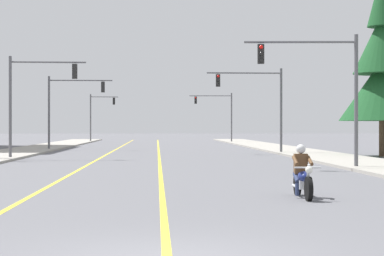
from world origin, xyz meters
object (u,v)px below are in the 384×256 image
(motorcycle_with_rider, at_px, (302,176))
(traffic_signal_near_right, at_px, (323,80))
(traffic_signal_near_left, at_px, (32,91))
(traffic_signal_far_right, at_px, (219,110))
(traffic_signal_mid_left, at_px, (68,101))
(traffic_signal_far_left, at_px, (98,111))
(traffic_signal_mid_right, at_px, (259,97))
(conifer_tree_right_verge_far, at_px, (383,68))

(motorcycle_with_rider, height_order, traffic_signal_near_right, traffic_signal_near_right)
(motorcycle_with_rider, relative_size, traffic_signal_near_left, 0.35)
(traffic_signal_near_right, relative_size, traffic_signal_far_right, 1.00)
(traffic_signal_mid_left, distance_m, traffic_signal_far_right, 32.08)
(traffic_signal_far_right, relative_size, traffic_signal_far_left, 1.00)
(traffic_signal_mid_left, height_order, traffic_signal_far_left, same)
(motorcycle_with_rider, height_order, traffic_signal_mid_left, traffic_signal_mid_left)
(traffic_signal_mid_left, relative_size, traffic_signal_far_left, 1.00)
(traffic_signal_near_left, height_order, traffic_signal_mid_left, same)
(traffic_signal_near_right, xyz_separation_m, traffic_signal_far_right, (0.14, 55.42, 0.01))
(traffic_signal_far_left, bearing_deg, traffic_signal_mid_left, -89.79)
(traffic_signal_near_left, xyz_separation_m, traffic_signal_far_right, (15.28, 44.71, 0.05))
(traffic_signal_mid_right, height_order, traffic_signal_far_right, same)
(traffic_signal_mid_right, relative_size, traffic_signal_far_right, 1.00)
(traffic_signal_near_right, height_order, conifer_tree_right_verge_far, conifer_tree_right_verge_far)
(traffic_signal_mid_right, bearing_deg, traffic_signal_far_left, 110.22)
(motorcycle_with_rider, bearing_deg, traffic_signal_near_left, 115.87)
(traffic_signal_mid_right, height_order, traffic_signal_mid_left, same)
(traffic_signal_mid_left, relative_size, conifer_tree_right_verge_far, 0.49)
(traffic_signal_mid_right, height_order, traffic_signal_far_left, same)
(motorcycle_with_rider, distance_m, traffic_signal_near_right, 13.90)
(motorcycle_with_rider, distance_m, traffic_signal_far_left, 73.19)
(traffic_signal_far_right, bearing_deg, motorcycle_with_rider, -93.20)
(traffic_signal_far_right, bearing_deg, conifer_tree_right_verge_far, -80.43)
(traffic_signal_near_left, xyz_separation_m, traffic_signal_mid_left, (0.04, 16.49, 0.05))
(traffic_signal_near_left, height_order, traffic_signal_far_right, same)
(traffic_signal_near_right, bearing_deg, traffic_signal_far_left, 104.41)
(traffic_signal_mid_right, relative_size, traffic_signal_mid_left, 1.00)
(traffic_signal_near_right, height_order, traffic_signal_mid_right, same)
(traffic_signal_far_left, distance_m, conifer_tree_right_verge_far, 51.02)
(traffic_signal_mid_left, bearing_deg, traffic_signal_near_right, -60.95)
(conifer_tree_right_verge_far, bearing_deg, traffic_signal_far_right, 99.57)
(traffic_signal_near_left, height_order, traffic_signal_mid_right, same)
(motorcycle_with_rider, relative_size, conifer_tree_right_verge_far, 0.17)
(traffic_signal_mid_right, relative_size, conifer_tree_right_verge_far, 0.49)
(motorcycle_with_rider, bearing_deg, traffic_signal_far_right, 86.80)
(traffic_signal_near_right, relative_size, conifer_tree_right_verge_far, 0.49)
(motorcycle_with_rider, bearing_deg, traffic_signal_near_right, 74.09)
(motorcycle_with_rider, relative_size, traffic_signal_mid_left, 0.35)
(motorcycle_with_rider, bearing_deg, traffic_signal_mid_left, 105.89)
(traffic_signal_mid_left, bearing_deg, motorcycle_with_rider, -74.11)
(traffic_signal_mid_right, bearing_deg, traffic_signal_near_left, -152.23)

